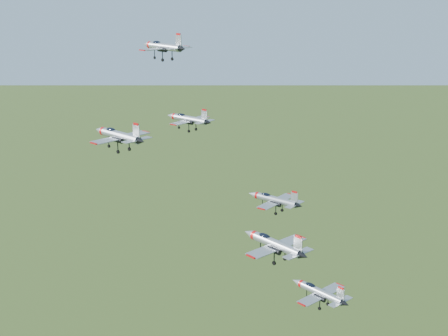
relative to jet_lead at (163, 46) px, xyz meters
The scene contains 6 objects.
jet_lead is the anchor object (origin of this frame).
jet_left_high 24.67m from the jet_lead, 36.76° to the right, with size 10.42×8.57×2.79m.
jet_right_high 42.82m from the jet_lead, 56.42° to the right, with size 11.34×9.42×3.03m.
jet_left_low 40.25m from the jet_lead, ahead, with size 11.62×9.54×3.12m.
jet_right_low 52.76m from the jet_lead, 26.96° to the right, with size 13.24×11.13×3.55m.
jet_trail 58.53m from the jet_lead, 14.22° to the right, with size 12.05×10.12×3.23m.
Camera 1 is at (67.36, -82.90, 162.33)m, focal length 50.00 mm.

